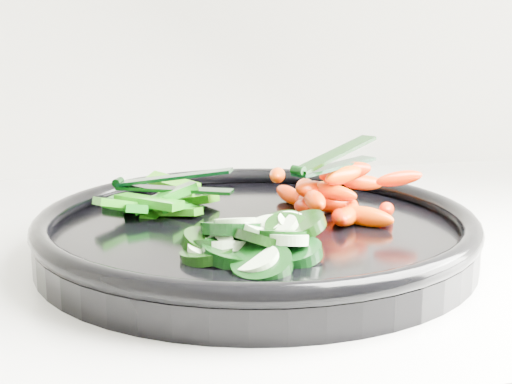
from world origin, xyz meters
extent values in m
cube|color=silver|center=(0.00, 1.70, 0.92)|extent=(2.02, 0.62, 0.03)
cylinder|color=black|center=(-0.21, 1.64, 0.94)|extent=(0.46, 0.46, 0.02)
torus|color=black|center=(-0.21, 1.64, 0.96)|extent=(0.47, 0.47, 0.02)
cylinder|color=black|center=(-0.23, 1.53, 0.96)|extent=(0.05, 0.06, 0.03)
cylinder|color=beige|center=(-0.24, 1.53, 0.96)|extent=(0.05, 0.05, 0.02)
cylinder|color=black|center=(-0.26, 1.57, 0.96)|extent=(0.05, 0.05, 0.03)
cylinder|color=#D0F3C3|center=(-0.25, 1.57, 0.96)|extent=(0.04, 0.04, 0.03)
cylinder|color=black|center=(-0.26, 1.58, 0.96)|extent=(0.07, 0.07, 0.03)
cylinder|color=beige|center=(-0.25, 1.58, 0.96)|extent=(0.04, 0.04, 0.02)
cylinder|color=black|center=(-0.21, 1.55, 0.96)|extent=(0.06, 0.06, 0.02)
cylinder|color=beige|center=(-0.20, 1.55, 0.96)|extent=(0.05, 0.05, 0.02)
cylinder|color=black|center=(-0.24, 1.60, 0.96)|extent=(0.06, 0.06, 0.02)
cylinder|color=beige|center=(-0.24, 1.59, 0.96)|extent=(0.04, 0.04, 0.02)
cylinder|color=black|center=(-0.27, 1.56, 0.96)|extent=(0.06, 0.06, 0.01)
cylinder|color=beige|center=(-0.25, 1.58, 0.96)|extent=(0.05, 0.05, 0.01)
cylinder|color=black|center=(-0.25, 1.56, 0.96)|extent=(0.06, 0.06, 0.02)
cylinder|color=beige|center=(-0.27, 1.57, 0.96)|extent=(0.04, 0.05, 0.01)
cylinder|color=black|center=(-0.25, 1.56, 0.96)|extent=(0.05, 0.05, 0.02)
cylinder|color=beige|center=(-0.26, 1.57, 0.96)|extent=(0.04, 0.04, 0.02)
cylinder|color=black|center=(-0.19, 1.58, 0.97)|extent=(0.06, 0.06, 0.03)
cylinder|color=beige|center=(-0.21, 1.58, 0.97)|extent=(0.04, 0.04, 0.02)
cylinder|color=black|center=(-0.24, 1.59, 0.97)|extent=(0.06, 0.06, 0.02)
cylinder|color=beige|center=(-0.24, 1.60, 0.97)|extent=(0.04, 0.04, 0.02)
cylinder|color=black|center=(-0.23, 1.56, 0.97)|extent=(0.05, 0.04, 0.03)
cylinder|color=beige|center=(-0.23, 1.57, 0.97)|extent=(0.03, 0.03, 0.02)
cylinder|color=black|center=(-0.20, 1.58, 0.97)|extent=(0.05, 0.05, 0.03)
cylinder|color=beige|center=(-0.19, 1.58, 0.97)|extent=(0.04, 0.04, 0.02)
cylinder|color=black|center=(-0.20, 1.60, 0.97)|extent=(0.05, 0.05, 0.02)
cylinder|color=beige|center=(-0.22, 1.59, 0.97)|extent=(0.04, 0.04, 0.02)
cylinder|color=black|center=(-0.21, 1.56, 0.97)|extent=(0.05, 0.05, 0.02)
cylinder|color=#CCEDBD|center=(-0.21, 1.55, 0.97)|extent=(0.04, 0.04, 0.02)
ellipsoid|color=#DD3100|center=(-0.13, 1.65, 0.96)|extent=(0.03, 0.04, 0.02)
ellipsoid|color=#DB4600|center=(-0.14, 1.63, 0.96)|extent=(0.04, 0.05, 0.02)
ellipsoid|color=#E84F00|center=(-0.12, 1.62, 0.96)|extent=(0.05, 0.05, 0.02)
ellipsoid|color=red|center=(-0.17, 1.67, 0.96)|extent=(0.02, 0.04, 0.02)
ellipsoid|color=#F41200|center=(-0.10, 1.64, 0.96)|extent=(0.03, 0.04, 0.02)
ellipsoid|color=#FF3500|center=(-0.16, 1.68, 0.96)|extent=(0.03, 0.05, 0.02)
ellipsoid|color=#FE2700|center=(-0.14, 1.63, 0.96)|extent=(0.02, 0.04, 0.02)
ellipsoid|color=#F83900|center=(-0.14, 1.67, 0.96)|extent=(0.05, 0.02, 0.03)
ellipsoid|color=#F95E00|center=(-0.13, 1.74, 0.96)|extent=(0.04, 0.04, 0.02)
ellipsoid|color=#ED2D00|center=(-0.17, 1.72, 0.96)|extent=(0.03, 0.05, 0.02)
ellipsoid|color=#FF1C00|center=(-0.16, 1.63, 0.98)|extent=(0.02, 0.05, 0.02)
ellipsoid|color=red|center=(-0.13, 1.71, 0.98)|extent=(0.02, 0.05, 0.02)
ellipsoid|color=#FF2500|center=(-0.16, 1.68, 0.98)|extent=(0.04, 0.05, 0.03)
ellipsoid|color=red|center=(-0.14, 1.66, 0.98)|extent=(0.05, 0.04, 0.02)
ellipsoid|color=#F24600|center=(-0.15, 1.67, 0.98)|extent=(0.05, 0.05, 0.03)
ellipsoid|color=#FF2800|center=(-0.10, 1.69, 0.98)|extent=(0.05, 0.03, 0.02)
ellipsoid|color=#DB3D00|center=(-0.12, 1.68, 0.99)|extent=(0.05, 0.02, 0.03)
ellipsoid|color=#ED4400|center=(-0.19, 1.68, 0.99)|extent=(0.02, 0.04, 0.02)
ellipsoid|color=#EB5400|center=(-0.13, 1.67, 0.99)|extent=(0.05, 0.04, 0.02)
ellipsoid|color=red|center=(-0.09, 1.64, 0.99)|extent=(0.04, 0.02, 0.02)
cube|color=#0A6F11|center=(-0.28, 1.72, 0.96)|extent=(0.03, 0.06, 0.02)
cube|color=#09670C|center=(-0.27, 1.71, 0.96)|extent=(0.05, 0.06, 0.03)
cube|color=#226509|center=(-0.26, 1.73, 0.96)|extent=(0.06, 0.05, 0.02)
cube|color=#19720A|center=(-0.28, 1.69, 0.96)|extent=(0.04, 0.04, 0.01)
cube|color=#0E6A0A|center=(-0.29, 1.71, 0.96)|extent=(0.04, 0.06, 0.02)
cube|color=#0B7311|center=(-0.32, 1.72, 0.96)|extent=(0.05, 0.05, 0.01)
cube|color=#09680F|center=(-0.31, 1.70, 0.96)|extent=(0.02, 0.07, 0.03)
cube|color=#156E0A|center=(-0.29, 1.70, 0.97)|extent=(0.06, 0.03, 0.03)
cube|color=#126C0A|center=(-0.33, 1.69, 0.97)|extent=(0.05, 0.04, 0.02)
cube|color=#1D6C0A|center=(-0.30, 1.69, 0.97)|extent=(0.06, 0.06, 0.01)
cube|color=#22710A|center=(-0.27, 1.76, 0.97)|extent=(0.05, 0.05, 0.02)
cylinder|color=black|center=(-0.18, 1.64, 1.00)|extent=(0.01, 0.01, 0.01)
cube|color=black|center=(-0.13, 1.67, 1.00)|extent=(0.10, 0.08, 0.00)
cube|color=black|center=(-0.13, 1.67, 1.01)|extent=(0.10, 0.08, 0.02)
cylinder|color=black|center=(-0.33, 1.73, 0.98)|extent=(0.01, 0.01, 0.01)
cube|color=black|center=(-0.28, 1.71, 0.97)|extent=(0.11, 0.06, 0.00)
cube|color=black|center=(-0.28, 1.71, 0.99)|extent=(0.11, 0.06, 0.02)
camera|label=1|loc=(-0.33, 1.07, 1.12)|focal=50.00mm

